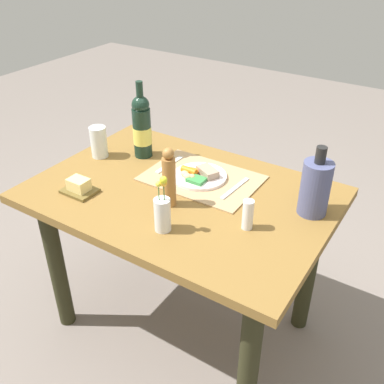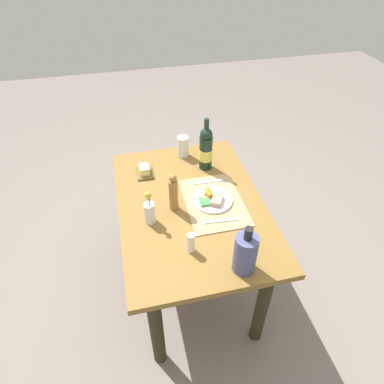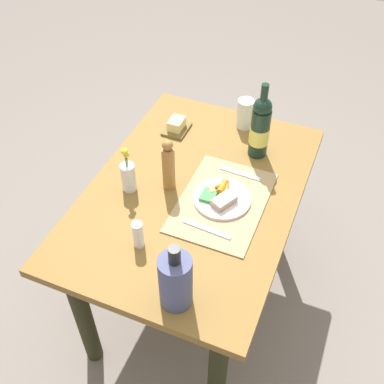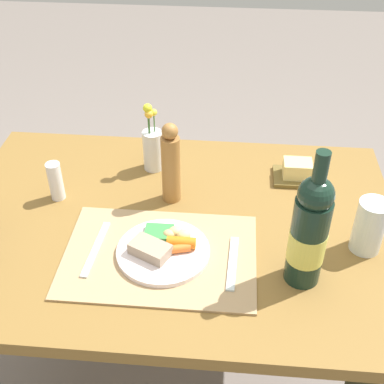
{
  "view_description": "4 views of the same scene",
  "coord_description": "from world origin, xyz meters",
  "px_view_note": "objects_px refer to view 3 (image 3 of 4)",
  "views": [
    {
      "loc": [
        -0.83,
        1.22,
        1.66
      ],
      "look_at": [
        -0.06,
        0.01,
        0.76
      ],
      "focal_mm": 41.38,
      "sensor_mm": 36.0,
      "label": 1
    },
    {
      "loc": [
        -1.36,
        0.31,
        2.03
      ],
      "look_at": [
        -0.04,
        0.0,
        0.86
      ],
      "focal_mm": 31.71,
      "sensor_mm": 36.0,
      "label": 2
    },
    {
      "loc": [
        -1.22,
        -0.5,
        2.05
      ],
      "look_at": [
        -0.03,
        -0.01,
        0.76
      ],
      "focal_mm": 43.97,
      "sensor_mm": 36.0,
      "label": 3
    },
    {
      "loc": [
        0.14,
        -1.0,
        1.61
      ],
      "look_at": [
        0.04,
        0.07,
        0.78
      ],
      "focal_mm": 48.3,
      "sensor_mm": 36.0,
      "label": 4
    }
  ],
  "objects_px": {
    "dinner_plate": "(221,197)",
    "cooler_bottle": "(175,281)",
    "pepper_mill": "(168,165)",
    "fork": "(207,229)",
    "butter_dish": "(177,126)",
    "water_tumbler": "(245,115)",
    "knife": "(240,173)",
    "salt_shaker": "(138,235)",
    "dining_table": "(194,212)",
    "flower_vase": "(128,175)",
    "wine_bottle": "(260,128)"
  },
  "relations": [
    {
      "from": "fork",
      "to": "cooler_bottle",
      "type": "xyz_separation_m",
      "value": [
        -0.31,
        -0.01,
        0.1
      ]
    },
    {
      "from": "pepper_mill",
      "to": "wine_bottle",
      "type": "relative_size",
      "value": 0.68
    },
    {
      "from": "butter_dish",
      "to": "wine_bottle",
      "type": "height_order",
      "value": "wine_bottle"
    },
    {
      "from": "fork",
      "to": "salt_shaker",
      "type": "bearing_deg",
      "value": 131.58
    },
    {
      "from": "dining_table",
      "to": "knife",
      "type": "bearing_deg",
      "value": -42.37
    },
    {
      "from": "dining_table",
      "to": "flower_vase",
      "type": "distance_m",
      "value": 0.32
    },
    {
      "from": "cooler_bottle",
      "to": "pepper_mill",
      "type": "height_order",
      "value": "cooler_bottle"
    },
    {
      "from": "salt_shaker",
      "to": "flower_vase",
      "type": "xyz_separation_m",
      "value": [
        0.24,
        0.16,
        0.02
      ]
    },
    {
      "from": "dinner_plate",
      "to": "butter_dish",
      "type": "xyz_separation_m",
      "value": [
        0.34,
        0.34,
        0.0
      ]
    },
    {
      "from": "water_tumbler",
      "to": "salt_shaker",
      "type": "relative_size",
      "value": 1.26
    },
    {
      "from": "fork",
      "to": "flower_vase",
      "type": "bearing_deg",
      "value": 80.55
    },
    {
      "from": "salt_shaker",
      "to": "cooler_bottle",
      "type": "height_order",
      "value": "cooler_bottle"
    },
    {
      "from": "fork",
      "to": "butter_dish",
      "type": "bearing_deg",
      "value": 38.31
    },
    {
      "from": "fork",
      "to": "knife",
      "type": "xyz_separation_m",
      "value": [
        0.33,
        -0.02,
        0.0
      ]
    },
    {
      "from": "cooler_bottle",
      "to": "flower_vase",
      "type": "bearing_deg",
      "value": 43.67
    },
    {
      "from": "dining_table",
      "to": "salt_shaker",
      "type": "relative_size",
      "value": 10.49
    },
    {
      "from": "knife",
      "to": "butter_dish",
      "type": "distance_m",
      "value": 0.4
    },
    {
      "from": "dining_table",
      "to": "wine_bottle",
      "type": "relative_size",
      "value": 3.41
    },
    {
      "from": "fork",
      "to": "butter_dish",
      "type": "height_order",
      "value": "butter_dish"
    },
    {
      "from": "dinner_plate",
      "to": "knife",
      "type": "xyz_separation_m",
      "value": [
        0.17,
        -0.02,
        -0.01
      ]
    },
    {
      "from": "butter_dish",
      "to": "flower_vase",
      "type": "height_order",
      "value": "flower_vase"
    },
    {
      "from": "butter_dish",
      "to": "cooler_bottle",
      "type": "xyz_separation_m",
      "value": [
        -0.81,
        -0.36,
        0.08
      ]
    },
    {
      "from": "water_tumbler",
      "to": "salt_shaker",
      "type": "xyz_separation_m",
      "value": [
        -0.8,
        0.13,
        -0.01
      ]
    },
    {
      "from": "dining_table",
      "to": "dinner_plate",
      "type": "relative_size",
      "value": 5.2
    },
    {
      "from": "knife",
      "to": "butter_dish",
      "type": "xyz_separation_m",
      "value": [
        0.17,
        0.36,
        0.01
      ]
    },
    {
      "from": "pepper_mill",
      "to": "flower_vase",
      "type": "xyz_separation_m",
      "value": [
        -0.07,
        0.14,
        -0.04
      ]
    },
    {
      "from": "pepper_mill",
      "to": "fork",
      "type": "bearing_deg",
      "value": -125.48
    },
    {
      "from": "dining_table",
      "to": "water_tumbler",
      "type": "xyz_separation_m",
      "value": [
        0.47,
        -0.05,
        0.19
      ]
    },
    {
      "from": "flower_vase",
      "to": "cooler_bottle",
      "type": "bearing_deg",
      "value": -136.33
    },
    {
      "from": "dining_table",
      "to": "wine_bottle",
      "type": "distance_m",
      "value": 0.44
    },
    {
      "from": "knife",
      "to": "dinner_plate",
      "type": "bearing_deg",
      "value": 174.02
    },
    {
      "from": "knife",
      "to": "dining_table",
      "type": "bearing_deg",
      "value": 139.86
    },
    {
      "from": "fork",
      "to": "pepper_mill",
      "type": "height_order",
      "value": "pepper_mill"
    },
    {
      "from": "knife",
      "to": "cooler_bottle",
      "type": "bearing_deg",
      "value": -178.26
    },
    {
      "from": "fork",
      "to": "knife",
      "type": "distance_m",
      "value": 0.33
    },
    {
      "from": "dinner_plate",
      "to": "salt_shaker",
      "type": "height_order",
      "value": "salt_shaker"
    },
    {
      "from": "salt_shaker",
      "to": "pepper_mill",
      "type": "xyz_separation_m",
      "value": [
        0.31,
        0.02,
        0.06
      ]
    },
    {
      "from": "dinner_plate",
      "to": "knife",
      "type": "height_order",
      "value": "dinner_plate"
    },
    {
      "from": "dining_table",
      "to": "cooler_bottle",
      "type": "bearing_deg",
      "value": -164.06
    },
    {
      "from": "dinner_plate",
      "to": "flower_vase",
      "type": "height_order",
      "value": "flower_vase"
    },
    {
      "from": "water_tumbler",
      "to": "butter_dish",
      "type": "bearing_deg",
      "value": 117.85
    },
    {
      "from": "water_tumbler",
      "to": "knife",
      "type": "bearing_deg",
      "value": -164.47
    },
    {
      "from": "fork",
      "to": "dinner_plate",
      "type": "bearing_deg",
      "value": 5.73
    },
    {
      "from": "salt_shaker",
      "to": "flower_vase",
      "type": "bearing_deg",
      "value": 34.46
    },
    {
      "from": "dinner_plate",
      "to": "cooler_bottle",
      "type": "distance_m",
      "value": 0.48
    },
    {
      "from": "fork",
      "to": "water_tumbler",
      "type": "xyz_separation_m",
      "value": [
        0.65,
        0.07,
        0.05
      ]
    },
    {
      "from": "butter_dish",
      "to": "wine_bottle",
      "type": "bearing_deg",
      "value": -92.36
    },
    {
      "from": "butter_dish",
      "to": "cooler_bottle",
      "type": "height_order",
      "value": "cooler_bottle"
    },
    {
      "from": "fork",
      "to": "wine_bottle",
      "type": "bearing_deg",
      "value": -0.79
    },
    {
      "from": "salt_shaker",
      "to": "dining_table",
      "type": "bearing_deg",
      "value": -12.91
    }
  ]
}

